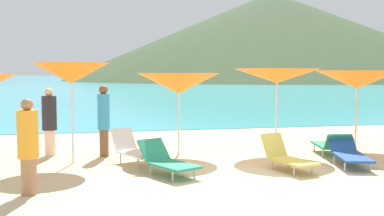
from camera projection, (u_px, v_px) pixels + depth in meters
ground_plane at (175, 127)px, 19.13m from camera, size 50.00×100.00×0.30m
ocean_water at (100, 77)px, 231.11m from camera, size 650.00×440.00×0.02m
headland_hill at (271, 36)px, 143.94m from camera, size 128.91×128.91×27.51m
umbrella_2 at (71, 73)px, 10.41m from camera, size 1.89×1.89×2.31m
umbrella_3 at (179, 83)px, 11.65m from camera, size 2.30×2.30×2.09m
umbrella_4 at (277, 76)px, 11.82m from camera, size 2.47×2.47×2.20m
umbrella_5 at (357, 80)px, 12.43m from camera, size 2.28×2.28×2.15m
lounge_chair_1 at (167, 160)px, 9.33m from camera, size 1.20×1.57×0.68m
lounge_chair_3 at (349, 154)px, 10.26m from camera, size 1.00×1.70×0.56m
lounge_chair_5 at (286, 156)px, 9.78m from camera, size 0.88×1.42×0.74m
lounge_chair_7 at (331, 144)px, 11.60m from camera, size 0.92×1.64×0.63m
lounge_chair_8 at (134, 149)px, 10.52m from camera, size 1.10×1.55×0.77m
beachgoer_0 at (104, 118)px, 11.37m from camera, size 0.30×0.30×1.78m
beachgoer_1 at (49, 120)px, 11.47m from camera, size 0.36×0.36×1.72m
beachgoer_2 at (28, 145)px, 7.78m from camera, size 0.35×0.35×1.65m
cruise_ship at (176, 65)px, 276.73m from camera, size 55.63×21.74×19.20m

